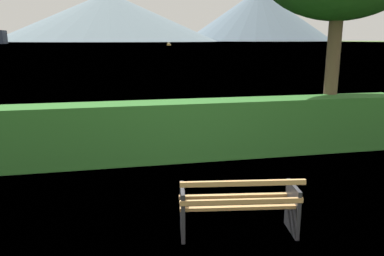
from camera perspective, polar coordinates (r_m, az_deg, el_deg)
The scene contains 6 objects.
ground_plane at distance 5.42m, azimuth 6.77°, elevation -15.24°, with size 1400.00×1400.00×0.00m, color #4C6B33.
water_surface at distance 311.58m, azimuth -12.02°, elevation 12.36°, with size 620.00×620.00×0.00m, color #6B8EA3.
park_bench at distance 5.19m, azimuth 7.01°, elevation -11.43°, with size 1.64×0.79×0.87m.
hedge_row at distance 8.32m, azimuth -0.68°, elevation -0.31°, with size 10.15×0.76×1.27m, color #2D6B28.
sailboat_mid at distance 171.19m, azimuth -3.47°, elevation 12.40°, with size 2.30×4.28×1.44m.
distant_hills at distance 578.13m, azimuth -17.01°, elevation 15.29°, with size 851.94×389.53×81.11m.
Camera 1 is at (-1.59, -4.50, 2.57)m, focal length 35.60 mm.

